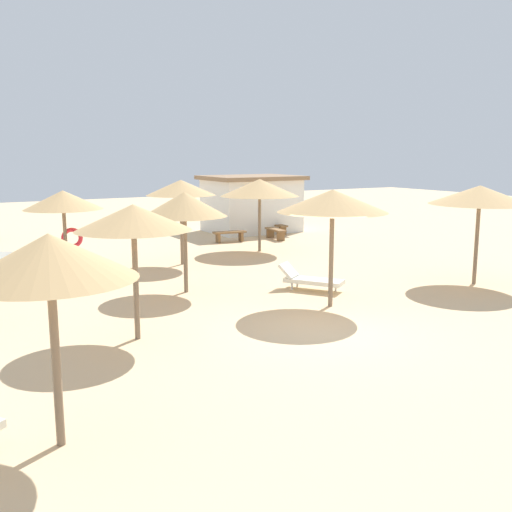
{
  "coord_description": "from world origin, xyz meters",
  "views": [
    {
      "loc": [
        -7.81,
        -10.32,
        3.97
      ],
      "look_at": [
        0.0,
        3.0,
        1.2
      ],
      "focal_mm": 40.47,
      "sensor_mm": 36.0,
      "label": 1
    }
  ],
  "objects_px": {
    "bench_0": "(277,227)",
    "bench_1": "(275,232)",
    "lounger_0": "(309,279)",
    "parasol_1": "(63,201)",
    "parasol_8": "(184,205)",
    "parasol_3": "(49,258)",
    "parasol_5": "(260,188)",
    "parasol_7": "(133,218)",
    "parasol_0": "(333,201)",
    "parasol_4": "(181,188)",
    "beach_cabana": "(251,203)",
    "parasol_2": "(480,195)",
    "bench_2": "(230,234)"
  },
  "relations": [
    {
      "from": "parasol_7",
      "to": "bench_2",
      "type": "distance_m",
      "value": 13.96
    },
    {
      "from": "parasol_7",
      "to": "bench_1",
      "type": "relative_size",
      "value": 1.9
    },
    {
      "from": "parasol_3",
      "to": "bench_1",
      "type": "xyz_separation_m",
      "value": [
        12.8,
        14.71,
        -2.28
      ]
    },
    {
      "from": "parasol_1",
      "to": "parasol_8",
      "type": "height_order",
      "value": "parasol_8"
    },
    {
      "from": "parasol_0",
      "to": "parasol_2",
      "type": "bearing_deg",
      "value": -1.45
    },
    {
      "from": "parasol_1",
      "to": "parasol_3",
      "type": "bearing_deg",
      "value": -102.9
    },
    {
      "from": "parasol_7",
      "to": "parasol_8",
      "type": "relative_size",
      "value": 1.01
    },
    {
      "from": "parasol_1",
      "to": "parasol_2",
      "type": "bearing_deg",
      "value": -38.3
    },
    {
      "from": "beach_cabana",
      "to": "parasol_4",
      "type": "bearing_deg",
      "value": -135.58
    },
    {
      "from": "bench_1",
      "to": "beach_cabana",
      "type": "distance_m",
      "value": 3.23
    },
    {
      "from": "parasol_2",
      "to": "parasol_4",
      "type": "bearing_deg",
      "value": 131.1
    },
    {
      "from": "bench_0",
      "to": "parasol_4",
      "type": "bearing_deg",
      "value": -145.49
    },
    {
      "from": "parasol_4",
      "to": "lounger_0",
      "type": "distance_m",
      "value": 6.27
    },
    {
      "from": "bench_2",
      "to": "beach_cabana",
      "type": "height_order",
      "value": "beach_cabana"
    },
    {
      "from": "parasol_7",
      "to": "beach_cabana",
      "type": "relative_size",
      "value": 0.63
    },
    {
      "from": "lounger_0",
      "to": "bench_1",
      "type": "bearing_deg",
      "value": 63.37
    },
    {
      "from": "lounger_0",
      "to": "bench_1",
      "type": "height_order",
      "value": "lounger_0"
    },
    {
      "from": "parasol_3",
      "to": "parasol_7",
      "type": "xyz_separation_m",
      "value": [
        2.44,
        3.91,
        0.0
      ]
    },
    {
      "from": "bench_2",
      "to": "parasol_3",
      "type": "bearing_deg",
      "value": -125.09
    },
    {
      "from": "parasol_1",
      "to": "bench_1",
      "type": "relative_size",
      "value": 1.79
    },
    {
      "from": "parasol_5",
      "to": "bench_2",
      "type": "relative_size",
      "value": 2.05
    },
    {
      "from": "parasol_2",
      "to": "parasol_4",
      "type": "xyz_separation_m",
      "value": [
        -6.49,
        7.44,
        0.03
      ]
    },
    {
      "from": "lounger_0",
      "to": "beach_cabana",
      "type": "distance_m",
      "value": 13.05
    },
    {
      "from": "parasol_1",
      "to": "bench_1",
      "type": "distance_m",
      "value": 10.6
    },
    {
      "from": "parasol_1",
      "to": "parasol_4",
      "type": "bearing_deg",
      "value": -11.03
    },
    {
      "from": "parasol_4",
      "to": "parasol_5",
      "type": "xyz_separation_m",
      "value": [
        3.83,
        0.99,
        -0.16
      ]
    },
    {
      "from": "lounger_0",
      "to": "bench_1",
      "type": "distance_m",
      "value": 10.07
    },
    {
      "from": "parasol_4",
      "to": "bench_1",
      "type": "xyz_separation_m",
      "value": [
        6.15,
        3.45,
        -2.4
      ]
    },
    {
      "from": "bench_1",
      "to": "parasol_4",
      "type": "bearing_deg",
      "value": -150.7
    },
    {
      "from": "parasol_5",
      "to": "parasol_7",
      "type": "relative_size",
      "value": 1.08
    },
    {
      "from": "parasol_1",
      "to": "parasol_4",
      "type": "height_order",
      "value": "parasol_4"
    },
    {
      "from": "bench_0",
      "to": "bench_2",
      "type": "height_order",
      "value": "same"
    },
    {
      "from": "parasol_2",
      "to": "beach_cabana",
      "type": "relative_size",
      "value": 0.65
    },
    {
      "from": "parasol_0",
      "to": "bench_0",
      "type": "xyz_separation_m",
      "value": [
        6.12,
        12.24,
        -2.41
      ]
    },
    {
      "from": "parasol_5",
      "to": "parasol_8",
      "type": "height_order",
      "value": "parasol_5"
    },
    {
      "from": "parasol_5",
      "to": "parasol_8",
      "type": "xyz_separation_m",
      "value": [
        -5.41,
        -4.94,
        -0.05
      ]
    },
    {
      "from": "parasol_8",
      "to": "parasol_3",
      "type": "bearing_deg",
      "value": -124.72
    },
    {
      "from": "parasol_0",
      "to": "parasol_4",
      "type": "xyz_separation_m",
      "value": [
        -1.06,
        7.31,
        -0.01
      ]
    },
    {
      "from": "parasol_5",
      "to": "bench_1",
      "type": "height_order",
      "value": "parasol_5"
    },
    {
      "from": "parasol_2",
      "to": "lounger_0",
      "type": "bearing_deg",
      "value": 158.68
    },
    {
      "from": "lounger_0",
      "to": "beach_cabana",
      "type": "xyz_separation_m",
      "value": [
        4.96,
        12.02,
        1.11
      ]
    },
    {
      "from": "parasol_0",
      "to": "parasol_3",
      "type": "height_order",
      "value": "parasol_0"
    },
    {
      "from": "parasol_7",
      "to": "parasol_8",
      "type": "bearing_deg",
      "value": 52.35
    },
    {
      "from": "bench_0",
      "to": "bench_1",
      "type": "bearing_deg",
      "value": -124.66
    },
    {
      "from": "parasol_1",
      "to": "bench_0",
      "type": "xyz_separation_m",
      "value": [
        11.07,
        4.18,
        -2.05
      ]
    },
    {
      "from": "bench_0",
      "to": "parasol_8",
      "type": "bearing_deg",
      "value": -134.59
    },
    {
      "from": "parasol_8",
      "to": "bench_0",
      "type": "relative_size",
      "value": 1.9
    },
    {
      "from": "parasol_3",
      "to": "beach_cabana",
      "type": "height_order",
      "value": "parasol_3"
    },
    {
      "from": "parasol_3",
      "to": "bench_2",
      "type": "distance_m",
      "value": 18.51
    },
    {
      "from": "parasol_0",
      "to": "parasol_1",
      "type": "relative_size",
      "value": 1.11
    }
  ]
}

